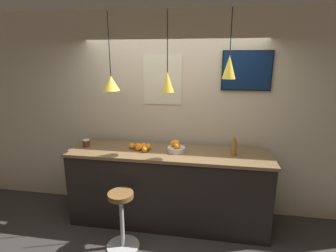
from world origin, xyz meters
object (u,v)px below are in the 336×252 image
object	(u,v)px
bar_stool	(122,215)
spread_jar	(86,143)
juice_bottle	(234,148)
mounted_tv	(247,71)
fruit_bowl	(176,147)

from	to	relation	value
bar_stool	spread_jar	distance (m)	1.15
juice_bottle	mounted_tv	size ratio (longest dim) A/B	0.36
mounted_tv	bar_stool	bearing A→B (deg)	-144.87
bar_stool	spread_jar	xyz separation A→B (m)	(-0.71, 0.62, 0.66)
spread_jar	mounted_tv	world-z (taller)	mounted_tv
juice_bottle	fruit_bowl	bearing A→B (deg)	179.75
juice_bottle	spread_jar	size ratio (longest dim) A/B	2.34
juice_bottle	mounted_tv	world-z (taller)	mounted_tv
bar_stool	mounted_tv	distance (m)	2.41
bar_stool	fruit_bowl	world-z (taller)	fruit_bowl
fruit_bowl	juice_bottle	xyz separation A→B (m)	(0.74, -0.00, 0.03)
bar_stool	juice_bottle	distance (m)	1.61
bar_stool	spread_jar	bearing A→B (deg)	138.57
spread_jar	mounted_tv	bearing A→B (deg)	10.31
bar_stool	fruit_bowl	xyz separation A→B (m)	(0.56, 0.63, 0.67)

